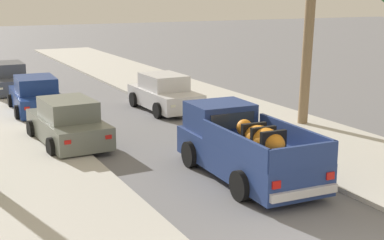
{
  "coord_description": "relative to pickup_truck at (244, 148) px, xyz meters",
  "views": [
    {
      "loc": [
        -6.93,
        -6.76,
        4.94
      ],
      "look_at": [
        0.34,
        7.73,
        1.2
      ],
      "focal_mm": 51.97,
      "sensor_mm": 36.0,
      "label": 1
    }
  ],
  "objects": [
    {
      "name": "sidewalk_right",
      "position": [
        3.9,
        6.39,
        -0.75
      ],
      "size": [
        4.76,
        60.0,
        0.12
      ],
      "primitive_type": "cube",
      "color": "beige",
      "rests_on": "ground"
    },
    {
      "name": "curb_left",
      "position": [
        -4.64,
        6.39,
        -0.76
      ],
      "size": [
        0.16,
        60.0,
        0.1
      ],
      "primitive_type": "cube",
      "color": "silver",
      "rests_on": "ground"
    },
    {
      "name": "curb_right",
      "position": [
        2.92,
        6.39,
        -0.76
      ],
      "size": [
        0.16,
        60.0,
        0.1
      ],
      "primitive_type": "cube",
      "color": "silver",
      "rests_on": "ground"
    },
    {
      "name": "pickup_truck",
      "position": [
        0.0,
        0.0,
        0.0
      ],
      "size": [
        2.34,
        5.27,
        1.8
      ],
      "color": "navy",
      "rests_on": "ground"
    },
    {
      "name": "car_left_near",
      "position": [
        1.63,
        9.02,
        -0.1
      ],
      "size": [
        2.08,
        4.28,
        1.54
      ],
      "color": "silver",
      "rests_on": "ground"
    },
    {
      "name": "car_right_near",
      "position": [
        -3.72,
        16.21,
        -0.1
      ],
      "size": [
        2.06,
        4.28,
        1.54
      ],
      "color": "#474C56",
      "rests_on": "ground"
    },
    {
      "name": "car_left_mid",
      "position": [
        -3.45,
        5.42,
        -0.1
      ],
      "size": [
        2.15,
        4.31,
        1.54
      ],
      "color": "slate",
      "rests_on": "ground"
    },
    {
      "name": "car_right_mid",
      "position": [
        -3.4,
        10.88,
        -0.1
      ],
      "size": [
        2.2,
        4.33,
        1.54
      ],
      "color": "navy",
      "rests_on": "ground"
    }
  ]
}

